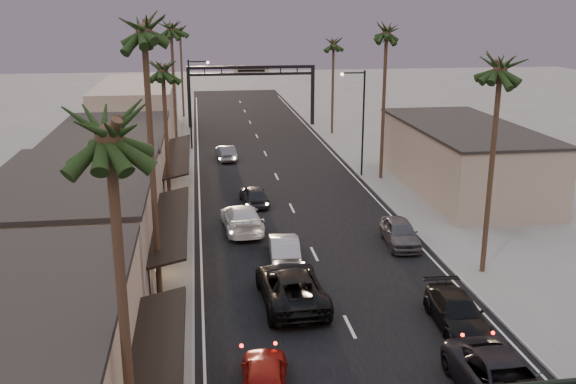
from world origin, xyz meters
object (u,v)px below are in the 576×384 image
object	(u,v)px
palm_rc	(334,40)
curbside_black	(457,312)
oncoming_red	(264,377)
palm_lb	(143,22)
oncoming_pickup	(291,286)
streetlight_right	(360,115)
palm_rb	(387,27)
streetlight_left	(193,97)
oncoming_silver	(284,248)
palm_ra	(501,60)
palm_far	(180,27)
arch	(251,81)
palm_ld	(171,24)
palm_la	(108,119)
curbside_near	(504,382)
palm_lc	(162,64)

from	to	relation	value
palm_rc	curbside_black	distance (m)	46.86
palm_rc	oncoming_red	size ratio (longest dim) A/B	2.77
palm_lb	oncoming_pickup	xyz separation A→B (m)	(6.32, -0.20, -12.50)
streetlight_right	palm_rb	bearing A→B (deg)	-30.76
streetlight_left	oncoming_silver	size ratio (longest dim) A/B	1.97
streetlight_left	palm_ra	xyz separation A→B (m)	(15.52, -34.00, 6.11)
streetlight_left	palm_lb	world-z (taller)	palm_lb
palm_far	palm_rb	bearing A→B (deg)	-63.57
palm_ra	palm_rc	distance (m)	40.01
arch	palm_ld	bearing A→B (deg)	-119.83
palm_la	oncoming_silver	size ratio (longest dim) A/B	2.89
palm_la	curbside_near	distance (m)	17.02
palm_ld	curbside_black	world-z (taller)	palm_ld
oncoming_pickup	palm_lb	bearing A→B (deg)	-3.81
curbside_near	palm_ra	bearing A→B (deg)	67.48
palm_ra	streetlight_left	bearing A→B (deg)	114.54
palm_rb	oncoming_red	xyz separation A→B (m)	(-13.00, -29.74, -11.67)
streetlight_left	palm_rc	distance (m)	17.42
oncoming_pickup	curbside_near	size ratio (longest dim) A/B	1.07
streetlight_left	palm_far	bearing A→B (deg)	93.95
streetlight_right	palm_lc	size ratio (longest dim) A/B	0.74
oncoming_red	curbside_black	bearing A→B (deg)	-149.78
oncoming_pickup	palm_far	bearing A→B (deg)	-85.89
curbside_black	palm_far	bearing A→B (deg)	105.24
palm_ld	palm_ra	distance (m)	35.47
palm_rb	oncoming_pickup	world-z (taller)	palm_rb
arch	palm_far	size ratio (longest dim) A/B	1.15
palm_ld	palm_ra	world-z (taller)	palm_ld
palm_far	oncoming_silver	xyz separation A→B (m)	(6.42, -50.70, -10.69)
palm_lc	palm_rc	distance (m)	32.86
streetlight_right	oncoming_silver	xyz separation A→B (m)	(-8.80, -17.70, -4.58)
streetlight_left	oncoming_silver	xyz separation A→B (m)	(5.04, -30.70, -4.58)
palm_lc	streetlight_right	bearing A→B (deg)	30.11
streetlight_left	curbside_near	world-z (taller)	streetlight_left
streetlight_right	curbside_near	bearing A→B (deg)	-94.75
palm_la	oncoming_pickup	world-z (taller)	palm_la
palm_lc	oncoming_pickup	world-z (taller)	palm_lc
palm_ra	oncoming_red	distance (m)	19.45
palm_ld	oncoming_pickup	xyz separation A→B (m)	(6.32, -33.20, -11.53)
palm_rc	curbside_near	bearing A→B (deg)	-94.86
streetlight_left	palm_lc	world-z (taller)	palm_lc
arch	palm_lb	size ratio (longest dim) A/B	1.00
palm_ld	streetlight_left	bearing A→B (deg)	60.75
palm_rc	oncoming_red	distance (m)	52.32
palm_ra	oncoming_silver	world-z (taller)	palm_ra
palm_lc	palm_rc	world-z (taller)	same
palm_rb	palm_ra	bearing A→B (deg)	-90.00
streetlight_right	palm_ld	xyz separation A→B (m)	(-15.52, 10.00, 7.09)
streetlight_right	oncoming_silver	distance (m)	20.29
oncoming_silver	curbside_black	world-z (taller)	oncoming_silver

